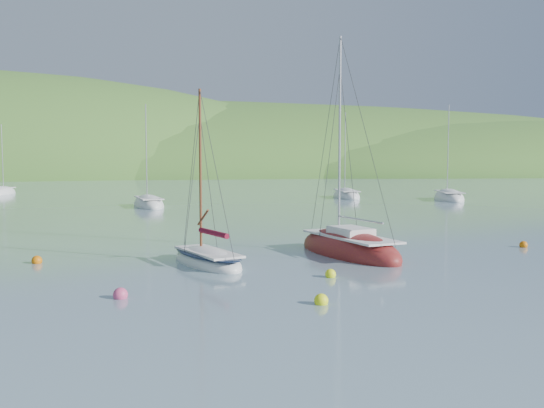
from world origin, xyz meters
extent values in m
plane|color=slate|center=(0.00, 0.00, 0.00)|extent=(700.00, 700.00, 0.00)
ellipsoid|color=#3F712B|center=(0.00, 170.00, 0.00)|extent=(440.00, 110.00, 44.00)
ellipsoid|color=#3F712B|center=(90.00, 160.00, 0.00)|extent=(240.00, 100.00, 34.00)
ellipsoid|color=silver|center=(-2.28, 7.90, 0.10)|extent=(3.82, 5.89, 1.35)
cube|color=silver|center=(-2.24, 7.80, 0.59)|extent=(2.91, 4.57, 0.10)
cylinder|color=brown|center=(-2.51, 8.52, 4.23)|extent=(0.12, 0.12, 7.37)
ellipsoid|color=black|center=(-2.28, 7.90, 0.49)|extent=(3.77, 5.82, 0.23)
cylinder|color=maroon|center=(-2.05, 7.28, 1.50)|extent=(1.15, 2.57, 0.24)
ellipsoid|color=maroon|center=(4.87, 9.39, 0.16)|extent=(4.61, 8.41, 2.20)
cube|color=silver|center=(4.91, 9.24, 0.93)|extent=(3.51, 6.53, 0.10)
cylinder|color=#B4B4B8|center=(4.64, 10.32, 5.88)|extent=(0.12, 0.12, 9.97)
cube|color=silver|center=(4.91, 9.24, 1.17)|extent=(2.00, 2.53, 0.42)
cylinder|color=#B4B4B8|center=(5.10, 8.46, 1.84)|extent=(1.03, 3.73, 0.09)
ellipsoid|color=silver|center=(-5.29, 41.56, 0.15)|extent=(3.97, 8.07, 2.11)
cube|color=silver|center=(-5.27, 41.41, 0.89)|extent=(3.00, 6.28, 0.10)
cylinder|color=#B4B4B8|center=(-5.45, 42.47, 5.49)|extent=(0.12, 0.12, 9.28)
ellipsoid|color=silver|center=(18.03, 50.78, 0.15)|extent=(3.50, 8.09, 2.14)
cube|color=silver|center=(18.02, 50.62, 0.91)|extent=(2.64, 6.30, 0.10)
cylinder|color=#B4B4B8|center=(18.12, 51.71, 5.59)|extent=(0.12, 0.12, 9.44)
ellipsoid|color=silver|center=(-24.79, 66.05, 0.14)|extent=(3.84, 7.43, 1.93)
cube|color=silver|center=(-24.82, 65.91, 0.82)|extent=(2.91, 5.78, 0.10)
cylinder|color=#B4B4B8|center=(-24.62, 66.88, 5.03)|extent=(0.12, 0.12, 8.49)
ellipsoid|color=silver|center=(28.39, 44.88, 0.16)|extent=(5.04, 8.83, 2.28)
cube|color=silver|center=(28.34, 44.72, 0.96)|extent=(3.84, 6.86, 0.10)
cylinder|color=#B4B4B8|center=(28.65, 45.85, 5.93)|extent=(0.12, 0.12, 10.01)
sphere|color=#F1FF16|center=(0.78, -0.29, 0.12)|extent=(0.47, 0.47, 0.47)
sphere|color=#CB4272|center=(-5.75, 1.82, 0.12)|extent=(0.51, 0.51, 0.51)
sphere|color=#D76807|center=(14.89, 9.99, 0.12)|extent=(0.43, 0.43, 0.43)
sphere|color=#D76807|center=(-9.90, 9.64, 0.12)|extent=(0.47, 0.47, 0.47)
sphere|color=#F1FF16|center=(2.35, 4.01, 0.12)|extent=(0.44, 0.44, 0.44)
camera|label=1|loc=(-4.48, -19.21, 4.79)|focal=40.00mm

